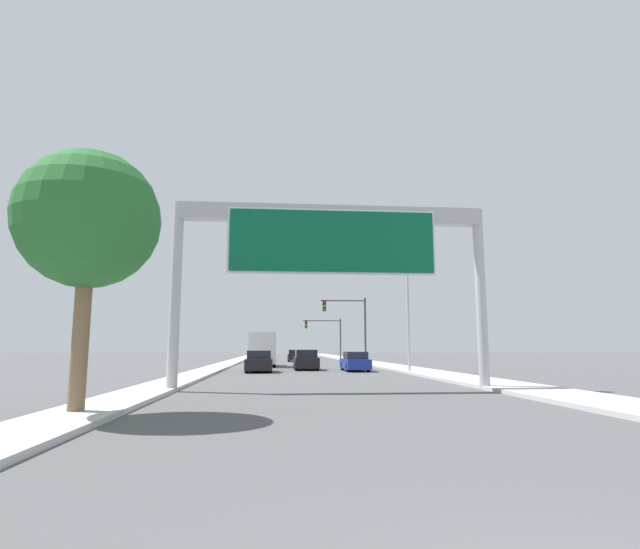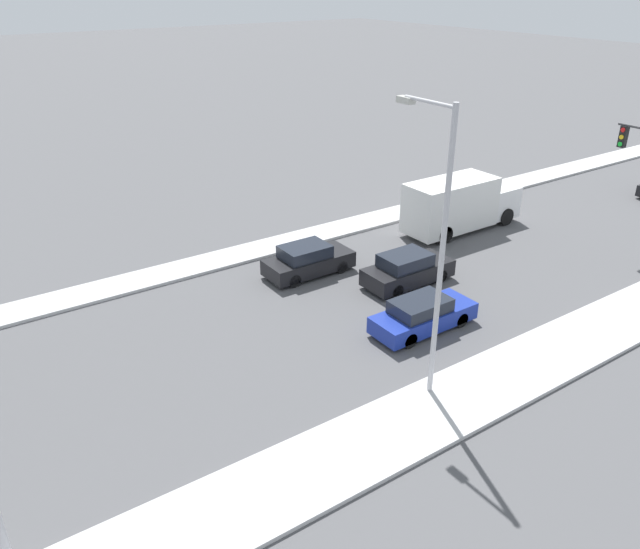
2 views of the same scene
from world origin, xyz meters
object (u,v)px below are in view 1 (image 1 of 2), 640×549
traffic_light_mid_block (328,331)px  car_mid_right (295,356)px  car_far_center (259,362)px  car_near_center (355,362)px  sign_gantry (332,242)px  traffic_light_near_intersection (352,319)px  street_lamp_right (404,290)px  car_far_left (306,360)px  palm_tree_foreground (89,221)px  truck_box_primary (263,349)px

traffic_light_mid_block → car_mid_right: bearing=-119.0°
car_far_center → car_near_center: 7.07m
sign_gantry → traffic_light_near_intersection: sign_gantry is taller
street_lamp_right → car_far_center: bearing=170.0°
car_far_center → traffic_light_near_intersection: 17.59m
car_mid_right → car_far_left: (0.00, -22.57, 0.05)m
car_mid_right → palm_tree_foreground: 49.05m
car_mid_right → traffic_light_near_intersection: (5.34, -11.11, 3.89)m
palm_tree_foreground → street_lamp_right: bearing=56.0°
traffic_light_near_intersection → traffic_light_mid_block: size_ratio=1.18×
sign_gantry → car_mid_right: bearing=90.0°
car_far_left → palm_tree_foreground: 27.11m
car_far_center → traffic_light_near_intersection: (8.84, 14.72, 3.85)m
car_mid_right → traffic_light_near_intersection: bearing=-64.3°
sign_gantry → car_near_center: 17.63m
car_near_center → palm_tree_foreground: (-10.88, -23.44, 4.45)m
traffic_light_near_intersection → traffic_light_mid_block: 20.01m
car_mid_right → truck_box_primary: size_ratio=0.61×
car_mid_right → car_far_left: bearing=-90.0°
sign_gantry → palm_tree_foreground: sign_gantry is taller
traffic_light_near_intersection → car_far_left: bearing=-115.0°
traffic_light_near_intersection → car_near_center: bearing=-97.6°
car_far_center → car_mid_right: (3.50, 25.82, -0.04)m
car_far_center → palm_tree_foreground: palm_tree_foreground is taller
car_far_center → street_lamp_right: size_ratio=0.44×
car_mid_right → street_lamp_right: street_lamp_right is taller
car_mid_right → car_far_left: car_far_left is taller
car_near_center → car_far_left: (-3.50, 2.27, 0.06)m
car_far_center → car_far_left: bearing=42.9°
sign_gantry → car_far_center: sign_gantry is taller
traffic_light_near_intersection → car_far_center: bearing=-121.0°
car_near_center → traffic_light_mid_block: traffic_light_mid_block is taller
car_near_center → street_lamp_right: (3.09, -2.75, 5.09)m
car_mid_right → traffic_light_mid_block: (4.92, 8.89, 3.30)m
traffic_light_near_intersection → palm_tree_foreground: 39.30m
car_mid_right → palm_tree_foreground: palm_tree_foreground is taller
sign_gantry → car_far_center: bearing=102.8°
car_far_left → car_far_center: bearing=-137.1°
traffic_light_mid_block → street_lamp_right: street_lamp_right is taller
car_mid_right → truck_box_primary: bearing=-102.6°
truck_box_primary → street_lamp_right: 16.17m
car_far_center → car_mid_right: bearing=82.3°
traffic_light_near_intersection → traffic_light_mid_block: bearing=91.2°
car_far_center → car_near_center: (7.00, 0.98, -0.04)m
car_far_center → traffic_light_near_intersection: traffic_light_near_intersection is taller
sign_gantry → truck_box_primary: size_ratio=1.81×
traffic_light_near_intersection → street_lamp_right: bearing=-85.7°
car_far_center → traffic_light_mid_block: 35.87m
car_near_center → street_lamp_right: street_lamp_right is taller
traffic_light_near_intersection → car_mid_right: bearing=115.7°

